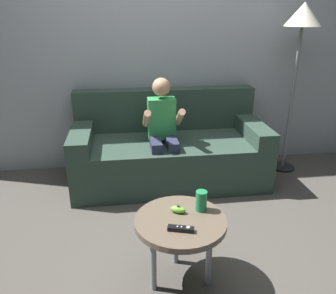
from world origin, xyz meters
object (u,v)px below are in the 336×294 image
coffee_table (180,226)px  nunchuk_lime (178,209)px  soda_can (201,201)px  couch (169,150)px  person_seated_on_couch (163,129)px  floor_lamp (302,28)px  game_remote_black_near_edge (181,229)px

coffee_table → nunchuk_lime: bearing=93.2°
soda_can → couch: bearing=90.7°
nunchuk_lime → person_seated_on_couch: bearing=87.7°
couch → nunchuk_lime: couch is taller
person_seated_on_couch → coffee_table: bearing=-92.0°
person_seated_on_couch → floor_lamp: (1.27, 0.24, 0.81)m
couch → coffee_table: (-0.12, -1.35, 0.10)m
person_seated_on_couch → game_remote_black_near_edge: (-0.06, -1.28, -0.12)m
nunchuk_lime → floor_lamp: 2.09m
person_seated_on_couch → couch: bearing=67.2°
coffee_table → game_remote_black_near_edge: game_remote_black_near_edge is taller
coffee_table → game_remote_black_near_edge: size_ratio=3.59×
coffee_table → nunchuk_lime: size_ratio=5.18×
couch → coffee_table: bearing=-94.9°
game_remote_black_near_edge → soda_can: soda_can is taller
nunchuk_lime → floor_lamp: floor_lamp is taller
couch → person_seated_on_couch: size_ratio=1.77×
person_seated_on_couch → soda_can: 1.10m
coffee_table → soda_can: bearing=28.8°
couch → soda_can: bearing=-89.3°
game_remote_black_near_edge → nunchuk_lime: bearing=85.8°
floor_lamp → game_remote_black_near_edge: bearing=-131.2°
couch → coffee_table: couch is taller
coffee_table → floor_lamp: 2.16m
coffee_table → nunchuk_lime: (-0.00, 0.06, 0.07)m
coffee_table → nunchuk_lime: 0.09m
game_remote_black_near_edge → nunchuk_lime: 0.18m
person_seated_on_couch → floor_lamp: floor_lamp is taller
person_seated_on_couch → soda_can: (0.09, -1.10, -0.07)m
coffee_table → nunchuk_lime: nunchuk_lime is taller
coffee_table → game_remote_black_near_edge: (-0.02, -0.11, 0.06)m
couch → nunchuk_lime: (-0.12, -1.29, 0.17)m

